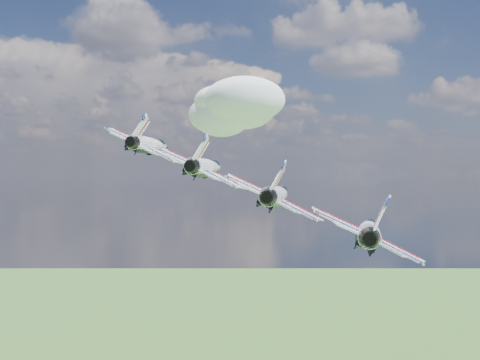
# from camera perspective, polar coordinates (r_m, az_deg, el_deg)

# --- Properties ---
(cloud_far) EXTENTS (52.75, 41.45, 20.72)m
(cloud_far) POSITION_cam_1_polar(r_m,az_deg,el_deg) (265.30, -2.52, 6.81)
(cloud_far) COLOR white
(jet_0) EXTENTS (15.04, 18.60, 9.36)m
(jet_0) POSITION_cam_1_polar(r_m,az_deg,el_deg) (88.71, -8.45, 3.33)
(jet_0) COLOR white
(jet_1) EXTENTS (15.04, 18.60, 9.36)m
(jet_1) POSITION_cam_1_polar(r_m,az_deg,el_deg) (78.80, -3.16, 1.25)
(jet_1) COLOR white
(jet_2) EXTENTS (15.04, 18.60, 9.36)m
(jet_2) POSITION_cam_1_polar(r_m,az_deg,el_deg) (69.89, 3.56, -1.41)
(jet_2) COLOR white
(jet_3) EXTENTS (15.04, 18.60, 9.36)m
(jet_3) POSITION_cam_1_polar(r_m,az_deg,el_deg) (62.39, 12.08, -4.73)
(jet_3) COLOR white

